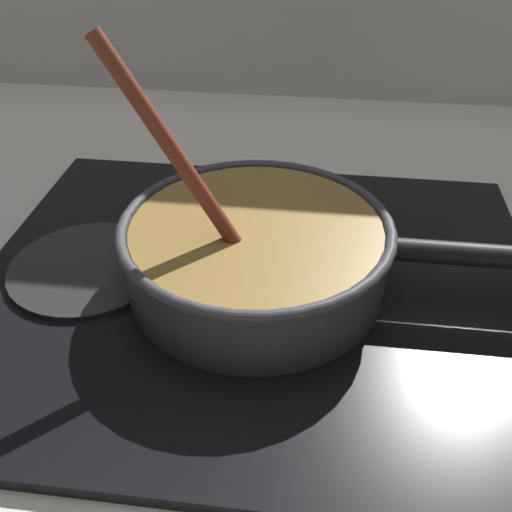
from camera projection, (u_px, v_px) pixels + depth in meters
hob_plate at (256, 288)px, 0.59m from camera, size 0.56×0.48×0.01m
burner_ring at (256, 280)px, 0.59m from camera, size 0.21×0.21×0.01m
spare_burner at (88, 267)px, 0.60m from camera, size 0.16×0.16×0.01m
cooking_pan at (257, 252)px, 0.56m from camera, size 0.41×0.26×0.25m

